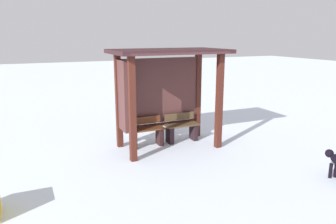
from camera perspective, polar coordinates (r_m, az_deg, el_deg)
ground_plane at (r=8.68m, az=0.13°, el=-6.07°), size 60.00×60.00×0.00m
bus_shelter at (r=8.39m, az=-0.97°, el=6.12°), size 2.86×1.65×2.54m
bench_left_inside at (r=8.63m, az=-3.79°, el=-3.77°), size 0.94×0.35×0.78m
bench_center_inside at (r=9.03m, az=2.39°, el=-3.01°), size 0.94×0.37×0.77m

